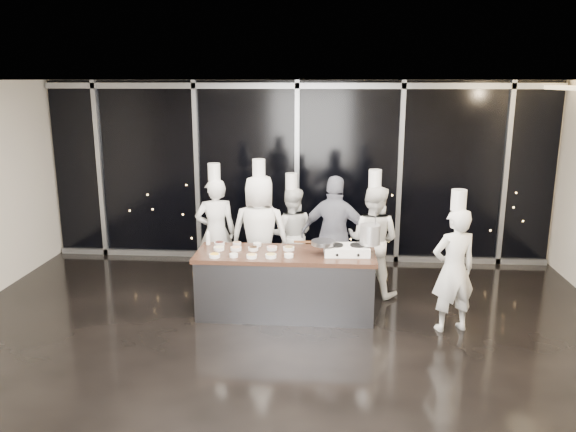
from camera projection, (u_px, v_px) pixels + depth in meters
name	position (u px, v px, depth m)	size (l,w,h in m)	color
ground	(280.00, 343.00, 7.03)	(9.00, 9.00, 0.00)	black
room_shell	(294.00, 165.00, 6.48)	(9.02, 7.02, 3.21)	beige
window_wall	(297.00, 172.00, 9.97)	(8.90, 0.11, 3.20)	black
demo_counter	(285.00, 283.00, 7.79)	(2.46, 0.86, 0.90)	#3D3D42
stove	(347.00, 250.00, 7.60)	(0.63, 0.42, 0.14)	white
frying_pan	(322.00, 243.00, 7.56)	(0.57, 0.34, 0.05)	gray
stock_pot	(370.00, 234.00, 7.55)	(0.27, 0.27, 0.27)	#BDBDBF
prep_bowls	(249.00, 250.00, 7.72)	(1.17, 0.71, 0.05)	white
squeeze_bottle	(208.00, 237.00, 8.03)	(0.06, 0.06, 0.22)	white
chef_far_left	(216.00, 232.00, 8.78)	(0.72, 0.58, 1.97)	white
chef_left	(260.00, 234.00, 8.50)	(0.93, 0.63, 2.07)	white
chef_center	(291.00, 234.00, 9.04)	(0.76, 0.60, 1.77)	white
guest	(335.00, 236.00, 8.45)	(1.14, 0.67, 1.83)	#121732
chef_right	(373.00, 240.00, 8.45)	(1.01, 0.92, 1.92)	white
chef_side	(454.00, 268.00, 7.21)	(0.69, 0.56, 1.88)	white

